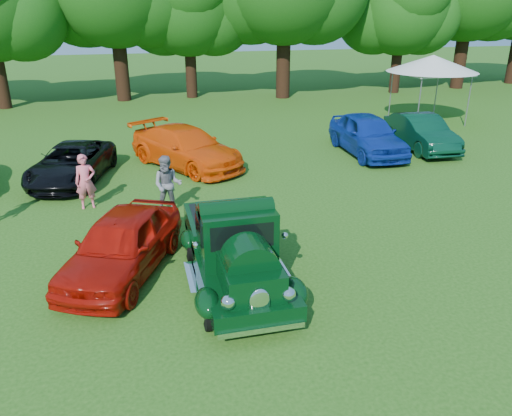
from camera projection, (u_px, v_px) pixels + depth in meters
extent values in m
plane|color=#1E4D12|center=(229.00, 268.00, 11.89)|extent=(120.00, 120.00, 0.00)
cylinder|color=black|center=(209.00, 311.00, 9.55)|extent=(0.22, 0.75, 0.75)
cylinder|color=black|center=(293.00, 300.00, 9.92)|extent=(0.22, 0.75, 0.75)
cylinder|color=black|center=(191.00, 246.00, 12.13)|extent=(0.22, 0.75, 0.75)
cylinder|color=black|center=(258.00, 239.00, 12.50)|extent=(0.22, 0.75, 0.75)
cube|color=black|center=(236.00, 263.00, 11.04)|extent=(1.74, 4.54, 0.34)
cube|color=black|center=(250.00, 277.00, 9.66)|extent=(1.11, 1.46, 0.63)
cube|color=black|center=(237.00, 235.00, 10.64)|extent=(1.57, 1.16, 1.21)
cube|color=black|center=(242.00, 236.00, 10.06)|extent=(1.31, 0.06, 0.52)
cube|color=black|center=(224.00, 226.00, 12.17)|extent=(1.74, 2.07, 0.59)
cube|color=black|center=(224.00, 216.00, 12.07)|extent=(1.49, 1.82, 0.05)
ellipsoid|color=black|center=(207.00, 303.00, 9.47)|extent=(0.50, 0.87, 0.50)
ellipsoid|color=black|center=(294.00, 291.00, 9.85)|extent=(0.50, 0.87, 0.50)
ellipsoid|color=black|center=(188.00, 240.00, 12.05)|extent=(0.38, 0.73, 0.42)
ellipsoid|color=black|center=(260.00, 232.00, 12.45)|extent=(0.38, 0.73, 0.42)
ellipsoid|color=white|center=(260.00, 303.00, 9.02)|extent=(0.41, 0.13, 0.60)
sphere|color=white|center=(228.00, 302.00, 8.94)|extent=(0.28, 0.28, 0.28)
sphere|color=white|center=(288.00, 294.00, 9.19)|extent=(0.28, 0.28, 0.28)
cube|color=white|center=(262.00, 329.00, 9.06)|extent=(1.63, 0.11, 0.11)
cube|color=white|center=(218.00, 225.00, 13.26)|extent=(1.63, 0.11, 0.11)
imported|color=#9D0E06|center=(122.00, 244.00, 11.44)|extent=(3.33, 4.59, 1.45)
imported|color=black|center=(72.00, 163.00, 17.62)|extent=(3.19, 5.03, 1.29)
imported|color=#E44608|center=(186.00, 147.00, 19.15)|extent=(4.57, 5.54, 1.51)
imported|color=navy|center=(367.00, 134.00, 20.81)|extent=(2.07, 4.92, 1.66)
imported|color=black|center=(421.00, 132.00, 21.51)|extent=(1.81, 4.55, 1.47)
imported|color=#E65E74|center=(86.00, 182.00, 15.14)|extent=(0.68, 0.50, 1.70)
imported|color=slate|center=(168.00, 185.00, 14.74)|extent=(1.00, 0.86, 1.77)
cube|color=silver|center=(431.00, 73.00, 25.89)|extent=(3.21, 3.21, 0.13)
cone|color=silver|center=(433.00, 63.00, 25.71)|extent=(4.70, 4.70, 0.84)
cylinder|color=slate|center=(419.00, 104.00, 24.77)|extent=(0.06, 0.06, 2.53)
cylinder|color=slate|center=(391.00, 95.00, 27.32)|extent=(0.06, 0.06, 2.53)
cylinder|color=slate|center=(468.00, 102.00, 25.45)|extent=(0.06, 0.06, 2.53)
cylinder|color=slate|center=(436.00, 93.00, 27.99)|extent=(0.06, 0.06, 2.53)
cylinder|color=black|center=(0.00, 77.00, 29.81)|extent=(0.74, 0.74, 3.72)
cylinder|color=black|center=(121.00, 65.00, 32.18)|extent=(0.90, 0.90, 4.49)
cylinder|color=black|center=(191.00, 70.00, 33.46)|extent=(0.73, 0.73, 3.67)
sphere|color=#104B10|center=(188.00, 2.00, 31.89)|extent=(6.71, 6.71, 6.71)
cylinder|color=black|center=(283.00, 62.00, 33.17)|extent=(0.93, 0.93, 4.63)
cylinder|color=black|center=(396.00, 67.00, 35.37)|extent=(0.71, 0.71, 3.53)
sphere|color=#104B10|center=(402.00, 6.00, 33.86)|extent=(6.45, 6.45, 6.45)
cylinder|color=black|center=(460.00, 57.00, 37.15)|extent=(0.92, 0.92, 4.59)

